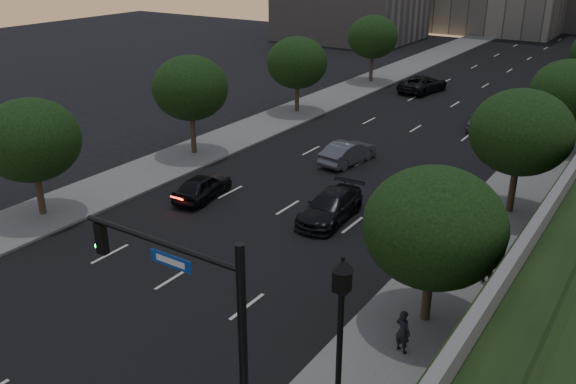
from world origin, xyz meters
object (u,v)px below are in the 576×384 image
Objects in this scene: street_lamp at (340,346)px; sedan_far_left at (423,84)px; traffic_signal_mast at (211,346)px; pedestrian_b at (490,262)px; pedestrian_a at (403,331)px; sedan_mid_left at (348,152)px; sedan_near_left at (202,186)px; pedestrian_c at (462,214)px; sedan_near_right at (330,206)px; sedan_far_right at (483,118)px.

street_lamp reaches higher than sedan_far_left.
traffic_signal_mast reaches higher than pedestrian_b.
street_lamp reaches higher than pedestrian_a.
pedestrian_a is at bearing 130.91° from sedan_mid_left.
sedan_mid_left is (4.09, 9.71, 0.02)m from sedan_near_left.
pedestrian_c is at bearing 154.67° from sedan_mid_left.
pedestrian_b is (12.18, -10.16, 0.32)m from sedan_mid_left.
sedan_far_left is (-11.97, 45.33, -2.87)m from traffic_signal_mast.
sedan_near_right is (-5.09, 15.42, -2.94)m from traffic_signal_mast.
street_lamp is at bearing 101.63° from pedestrian_a.
sedan_near_left is at bearing 24.97° from pedestrian_b.
sedan_near_left is at bearing -6.91° from pedestrian_a.
sedan_near_right is 21.05m from sedan_far_right.
pedestrian_c is at bearing 86.15° from traffic_signal_mast.
sedan_far_right is at bearing -90.39° from pedestrian_c.
sedan_near_left is (-14.74, 10.82, -1.91)m from street_lamp.
pedestrian_c reaches higher than sedan_mid_left.
sedan_mid_left is 8.86m from sedan_near_right.
sedan_near_right is (6.88, -29.91, -0.07)m from sedan_far_left.
sedan_near_left is 24.23m from sedan_far_right.
pedestrian_c is at bearing -173.36° from sedan_near_left.
traffic_signal_mast is 4.21× the size of pedestrian_a.
traffic_signal_mast is at bearing -75.58° from sedan_near_right.
pedestrian_c is (-1.04, 14.38, -1.55)m from street_lamp.
pedestrian_b is (3.74, 13.46, -2.60)m from traffic_signal_mast.
traffic_signal_mast reaches higher than street_lamp.
traffic_signal_mast is 1.21× the size of sedan_far_left.
sedan_far_left is at bearing 104.79° from traffic_signal_mast.
sedan_far_right is (-5.74, 33.32, -1.83)m from street_lamp.
street_lamp is at bearing 79.81° from pedestrian_c.
sedan_mid_left is at bearing -119.20° from sedan_far_right.
traffic_signal_mast is at bearing 87.06° from pedestrian_a.
pedestrian_c is at bearing -64.55° from pedestrian_a.
sedan_mid_left reaches higher than sedan_near_left.
traffic_signal_mast is 16.50m from sedan_near_right.
sedan_far_right is at bearing 143.18° from sedan_far_left.
pedestrian_c reaches higher than sedan_near_left.
sedan_far_right is at bearing -103.77° from sedan_mid_left.
pedestrian_a is at bearing -51.30° from sedan_near_right.
street_lamp is 18.38m from sedan_near_left.
sedan_near_right is at bearing 3.89° from pedestrian_c.
sedan_mid_left is at bearing 109.65° from traffic_signal_mast.
sedan_near_left is 7.58m from sedan_near_right.
sedan_near_right is (3.34, -8.20, -0.01)m from sedan_mid_left.
street_lamp is 1.11× the size of sedan_near_right.
sedan_far_left is at bearing -79.05° from pedestrian_c.
pedestrian_a is at bearing 83.55° from pedestrian_c.
pedestrian_b is at bearing 170.46° from sedan_near_left.
traffic_signal_mast is at bearing -125.60° from street_lamp.
sedan_near_left is 14.16m from pedestrian_c.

